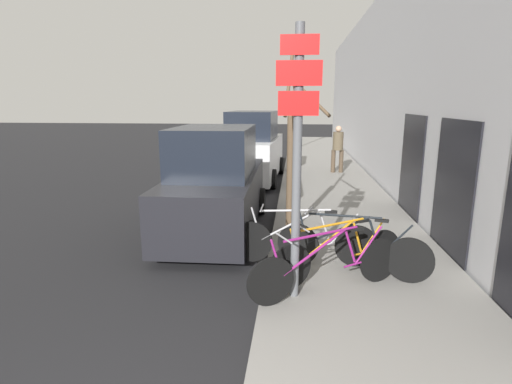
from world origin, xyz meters
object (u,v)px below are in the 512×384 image
(bicycle_2, at_px, (351,248))
(parked_car_0, at_px, (216,186))
(bicycle_1, at_px, (339,255))
(pedestrian_near, at_px, (338,146))
(street_tree, at_px, (292,161))
(signpost, at_px, (297,156))
(parked_car_1, at_px, (253,150))
(bicycle_0, at_px, (329,266))
(traffic_light, at_px, (296,98))
(bicycle_3, at_px, (303,241))

(bicycle_2, xyz_separation_m, parked_car_0, (-2.61, 2.31, 0.48))
(bicycle_1, height_order, pedestrian_near, pedestrian_near)
(bicycle_2, height_order, street_tree, street_tree)
(signpost, distance_m, parked_car_1, 9.36)
(bicycle_0, relative_size, parked_car_0, 0.47)
(pedestrian_near, bearing_deg, traffic_light, 96.91)
(parked_car_1, bearing_deg, bicycle_1, -72.89)
(bicycle_2, bearing_deg, parked_car_1, 34.30)
(bicycle_1, xyz_separation_m, traffic_light, (-0.74, 17.58, 2.48))
(parked_car_1, relative_size, traffic_light, 1.07)
(pedestrian_near, height_order, street_tree, street_tree)
(pedestrian_near, bearing_deg, parked_car_0, -119.86)
(bicycle_0, bearing_deg, bicycle_2, -58.74)
(signpost, distance_m, bicycle_1, 1.81)
(bicycle_2, distance_m, street_tree, 2.40)
(parked_car_0, height_order, pedestrian_near, parked_car_0)
(bicycle_0, height_order, traffic_light, traffic_light)
(bicycle_3, height_order, traffic_light, traffic_light)
(signpost, xyz_separation_m, bicycle_1, (0.66, 0.59, -1.58))
(bicycle_3, height_order, parked_car_0, parked_car_0)
(bicycle_0, height_order, street_tree, street_tree)
(bicycle_0, height_order, parked_car_0, parked_car_0)
(bicycle_2, xyz_separation_m, parked_car_1, (-2.44, 8.32, 0.56))
(parked_car_1, bearing_deg, bicycle_3, -75.48)
(bicycle_2, height_order, parked_car_1, parked_car_1)
(bicycle_0, relative_size, street_tree, 0.60)
(traffic_light, bearing_deg, parked_car_1, -99.36)
(traffic_light, bearing_deg, bicycle_1, -87.60)
(bicycle_0, height_order, bicycle_1, bicycle_0)
(bicycle_0, distance_m, bicycle_3, 1.07)
(bicycle_1, bearing_deg, pedestrian_near, -34.75)
(bicycle_0, xyz_separation_m, pedestrian_near, (1.10, 10.18, 0.63))
(bicycle_0, distance_m, street_tree, 2.90)
(bicycle_0, relative_size, bicycle_2, 0.93)
(pedestrian_near, bearing_deg, bicycle_0, -101.17)
(parked_car_0, relative_size, parked_car_1, 0.96)
(signpost, bearing_deg, pedestrian_near, 81.29)
(parked_car_0, bearing_deg, signpost, -62.27)
(bicycle_1, height_order, traffic_light, traffic_light)
(bicycle_1, distance_m, bicycle_2, 0.34)
(bicycle_2, bearing_deg, pedestrian_near, 13.75)
(signpost, bearing_deg, parked_car_0, 118.75)
(bicycle_3, relative_size, pedestrian_near, 1.37)
(bicycle_3, bearing_deg, bicycle_0, -160.14)
(bicycle_2, xyz_separation_m, street_tree, (-0.97, 1.90, 1.10))
(bicycle_2, bearing_deg, parked_car_0, 66.48)
(bicycle_0, relative_size, bicycle_3, 0.90)
(bicycle_1, bearing_deg, parked_car_0, 13.59)
(parked_car_0, bearing_deg, bicycle_2, -42.54)
(bicycle_0, relative_size, parked_car_1, 0.45)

